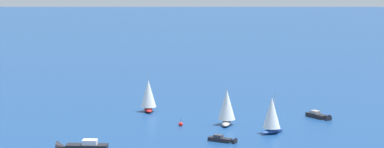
# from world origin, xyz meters

# --- Properties ---
(motorboat_near_centre) EXTENTS (8.05, 5.97, 2.36)m
(motorboat_near_centre) POSITION_xyz_m (12.78, 49.07, 0.64)
(motorboat_near_centre) COLOR black
(motorboat_near_centre) RESTS_ON ground_plane
(motorboat_far_port) EXTENTS (6.81, 1.99, 1.96)m
(motorboat_far_port) POSITION_xyz_m (1.45, 12.78, 0.53)
(motorboat_far_port) COLOR black
(motorboat_far_port) RESTS_ON ground_plane
(sailboat_offshore) EXTENTS (5.61, 8.27, 10.30)m
(sailboat_offshore) POSITION_xyz_m (-5.80, 30.26, 4.70)
(sailboat_offshore) COLOR #9E9993
(sailboat_offshore) RESTS_ON ground_plane
(sailboat_trailing) EXTENTS (6.40, 7.71, 10.15)m
(sailboat_trailing) POSITION_xyz_m (-32.63, 36.33, 4.63)
(sailboat_trailing) COLOR #B21E1E
(sailboat_trailing) RESTS_ON ground_plane
(sailboat_mid_cluster) EXTENTS (5.37, 7.95, 9.90)m
(sailboat_mid_cluster) POSITION_xyz_m (7.90, 26.26, 4.52)
(sailboat_mid_cluster) COLOR #23478C
(sailboat_mid_cluster) RESTS_ON ground_plane
(motorboat_outer_ring_c) EXTENTS (11.16, 7.22, 3.19)m
(motorboat_outer_ring_c) POSITION_xyz_m (-22.58, -8.92, 0.86)
(motorboat_outer_ring_c) COLOR black
(motorboat_outer_ring_c) RESTS_ON ground_plane
(marker_buoy) EXTENTS (1.10, 1.10, 2.10)m
(marker_buoy) POSITION_xyz_m (-15.52, 23.68, 0.39)
(marker_buoy) COLOR red
(marker_buoy) RESTS_ON ground_plane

